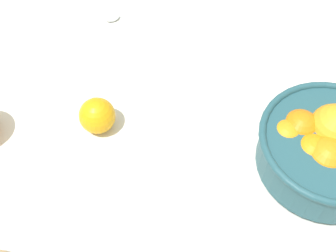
# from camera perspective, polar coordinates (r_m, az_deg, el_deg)

# --- Properties ---
(ground_plane) EXTENTS (1.14, 1.05, 0.03)m
(ground_plane) POSITION_cam_1_polar(r_m,az_deg,el_deg) (0.80, 1.84, -4.89)
(ground_plane) COLOR silver
(fruit_bowl) EXTENTS (0.23, 0.23, 0.11)m
(fruit_bowl) POSITION_cam_1_polar(r_m,az_deg,el_deg) (0.78, 19.00, -2.78)
(fruit_bowl) COLOR #234C56
(fruit_bowl) RESTS_ON ground_plane
(loose_orange_1) EXTENTS (0.06, 0.06, 0.06)m
(loose_orange_1) POSITION_cam_1_polar(r_m,az_deg,el_deg) (0.81, -8.73, 1.28)
(loose_orange_1) COLOR orange
(loose_orange_1) RESTS_ON ground_plane
(spoon) EXTENTS (0.14, 0.12, 0.01)m
(spoon) POSITION_cam_1_polar(r_m,az_deg,el_deg) (1.03, -4.64, 13.80)
(spoon) COLOR silver
(spoon) RESTS_ON ground_plane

